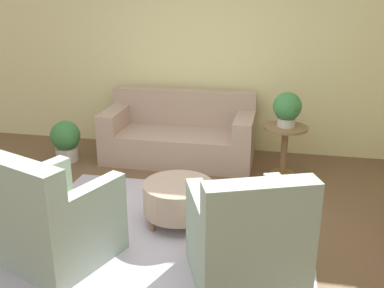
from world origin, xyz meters
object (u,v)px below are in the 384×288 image
(armchair_left, at_px, (53,221))
(ottoman_table, at_px, (178,198))
(couch, at_px, (180,136))
(armchair_right, at_px, (247,243))
(side_table, at_px, (285,142))
(potted_plant_floor, at_px, (66,140))
(potted_plant_on_side_table, at_px, (287,108))

(armchair_left, height_order, ottoman_table, armchair_left)
(couch, height_order, armchair_left, armchair_left)
(armchair_right, height_order, side_table, armchair_right)
(ottoman_table, height_order, potted_plant_floor, potted_plant_floor)
(armchair_right, relative_size, potted_plant_floor, 1.94)
(armchair_right, distance_m, potted_plant_floor, 3.43)
(potted_plant_on_side_table, bearing_deg, side_table, 0.00)
(couch, height_order, potted_plant_on_side_table, potted_plant_on_side_table)
(armchair_right, height_order, potted_plant_on_side_table, potted_plant_on_side_table)
(side_table, xyz_separation_m, potted_plant_floor, (-2.89, -0.10, -0.13))
(armchair_right, bearing_deg, ottoman_table, 131.82)
(potted_plant_on_side_table, relative_size, potted_plant_floor, 0.76)
(armchair_left, bearing_deg, armchair_right, -0.00)
(couch, distance_m, side_table, 1.43)
(armchair_left, relative_size, armchair_right, 1.00)
(side_table, height_order, potted_plant_on_side_table, potted_plant_on_side_table)
(armchair_left, xyz_separation_m, armchair_right, (1.65, -0.00, 0.00))
(couch, bearing_deg, potted_plant_on_side_table, -11.46)
(ottoman_table, height_order, side_table, side_table)
(side_table, height_order, potted_plant_floor, side_table)
(couch, height_order, side_table, couch)
(couch, relative_size, armchair_left, 1.85)
(ottoman_table, xyz_separation_m, potted_plant_floor, (-1.88, 1.35, 0.02))
(armchair_left, distance_m, armchair_right, 1.65)
(potted_plant_on_side_table, height_order, potted_plant_floor, potted_plant_on_side_table)
(armchair_left, relative_size, side_table, 1.69)
(armchair_left, height_order, potted_plant_floor, armchair_left)
(armchair_right, height_order, potted_plant_floor, armchair_right)
(ottoman_table, distance_m, potted_plant_on_side_table, 1.86)
(couch, bearing_deg, potted_plant_floor, -165.65)
(ottoman_table, distance_m, potted_plant_floor, 2.31)
(ottoman_table, relative_size, potted_plant_on_side_table, 1.64)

